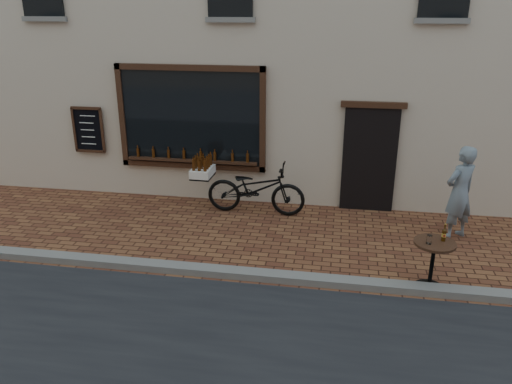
# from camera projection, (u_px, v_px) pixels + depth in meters

# --- Properties ---
(ground) EXTENTS (90.00, 90.00, 0.00)m
(ground) POSITION_uv_depth(u_px,v_px,m) (249.00, 284.00, 7.86)
(ground) COLOR #572B1C
(ground) RESTS_ON ground
(kerb) EXTENTS (90.00, 0.25, 0.12)m
(kerb) POSITION_uv_depth(u_px,v_px,m) (252.00, 274.00, 8.02)
(kerb) COLOR slate
(kerb) RESTS_ON ground
(cargo_bicycle) EXTENTS (2.39, 0.76, 1.16)m
(cargo_bicycle) POSITION_uv_depth(u_px,v_px,m) (254.00, 188.00, 10.37)
(cargo_bicycle) COLOR black
(cargo_bicycle) RESTS_ON ground
(bistro_table) EXTENTS (0.62, 0.62, 1.07)m
(bistro_table) POSITION_uv_depth(u_px,v_px,m) (433.00, 255.00, 7.54)
(bistro_table) COLOR black
(bistro_table) RESTS_ON ground
(pedestrian) EXTENTS (0.77, 0.72, 1.78)m
(pedestrian) POSITION_uv_depth(u_px,v_px,m) (460.00, 193.00, 9.16)
(pedestrian) COLOR slate
(pedestrian) RESTS_ON ground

